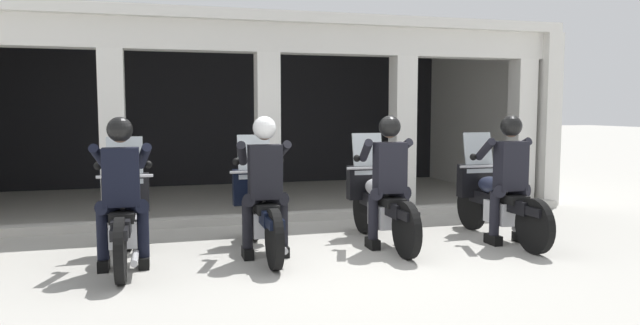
{
  "coord_description": "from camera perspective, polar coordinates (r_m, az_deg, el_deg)",
  "views": [
    {
      "loc": [
        -1.89,
        -6.2,
        1.67
      ],
      "look_at": [
        0.0,
        0.57,
        1.02
      ],
      "focal_mm": 32.72,
      "sensor_mm": 36.0,
      "label": 1
    }
  ],
  "objects": [
    {
      "name": "motorcycle_center_right",
      "position": [
        7.3,
        5.86,
        -3.92
      ],
      "size": [
        0.62,
        2.04,
        1.35
      ],
      "rotation": [
        0.0,
        0.0,
        0.22
      ],
      "color": "black",
      "rests_on": "ground"
    },
    {
      "name": "station_building",
      "position": [
        11.32,
        -7.36,
        6.87
      ],
      "size": [
        10.1,
        4.69,
        3.11
      ],
      "color": "black",
      "rests_on": "ground"
    },
    {
      "name": "motorcycle_far_left",
      "position": [
        6.68,
        -18.59,
        -5.04
      ],
      "size": [
        0.62,
        2.04,
        1.35
      ],
      "rotation": [
        0.0,
        0.0,
        0.28
      ],
      "color": "black",
      "rests_on": "ground"
    },
    {
      "name": "police_officer_center_left",
      "position": [
        6.51,
        -5.44,
        -1.16
      ],
      "size": [
        0.63,
        0.61,
        1.58
      ],
      "rotation": [
        0.0,
        0.0,
        0.23
      ],
      "color": "black",
      "rests_on": "ground"
    },
    {
      "name": "motorcycle_center_left",
      "position": [
        6.85,
        -5.82,
        -4.54
      ],
      "size": [
        0.62,
        2.04,
        1.35
      ],
      "rotation": [
        0.0,
        0.0,
        0.23
      ],
      "color": "black",
      "rests_on": "ground"
    },
    {
      "name": "police_officer_far_right",
      "position": [
        7.52,
        18.02,
        -0.53
      ],
      "size": [
        0.63,
        0.61,
        1.58
      ],
      "rotation": [
        0.0,
        0.0,
        0.21
      ],
      "color": "black",
      "rests_on": "ground"
    },
    {
      "name": "motorcycle_far_right",
      "position": [
        7.81,
        16.78,
        -3.52
      ],
      "size": [
        0.62,
        2.04,
        1.35
      ],
      "rotation": [
        0.0,
        0.0,
        0.21
      ],
      "color": "black",
      "rests_on": "ground"
    },
    {
      "name": "police_officer_center_right",
      "position": [
        6.98,
        6.74,
        -0.73
      ],
      "size": [
        0.63,
        0.61,
        1.58
      ],
      "rotation": [
        0.0,
        0.0,
        0.22
      ],
      "color": "black",
      "rests_on": "ground"
    },
    {
      "name": "police_officer_far_left",
      "position": [
        6.34,
        -18.85,
        -1.6
      ],
      "size": [
        0.63,
        0.61,
        1.58
      ],
      "rotation": [
        0.0,
        0.0,
        0.28
      ],
      "color": "black",
      "rests_on": "ground"
    },
    {
      "name": "kerb_strip",
      "position": [
        8.67,
        -4.49,
        -5.4
      ],
      "size": [
        9.6,
        0.24,
        0.12
      ],
      "primitive_type": "cube",
      "color": "#B7B5AD",
      "rests_on": "ground"
    },
    {
      "name": "ground_plane",
      "position": [
        9.54,
        -3.95,
        -4.77
      ],
      "size": [
        80.0,
        80.0,
        0.0
      ],
      "primitive_type": "plane",
      "color": "#A8A59E"
    }
  ]
}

